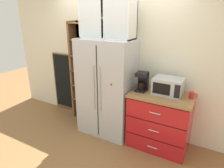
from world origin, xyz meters
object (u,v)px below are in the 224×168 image
Objects in this scene: mug_navy at (163,91)px; chalkboard_menu at (65,83)px; mug_red at (191,95)px; microwave at (168,86)px; refrigerator at (107,88)px; coffee_maker at (142,81)px; bottle_amber at (162,88)px.

mug_navy is 0.08× the size of chalkboard_menu.
microwave is at bearing -179.94° from mug_red.
chalkboard_menu is at bearing 174.30° from mug_navy.
refrigerator is 1.31m from chalkboard_menu.
mug_navy is (0.99, 0.07, 0.11)m from refrigerator.
chalkboard_menu reaches higher than coffee_maker.
chalkboard_menu reaches higher than mug_navy.
bottle_amber is (0.34, -0.02, -0.04)m from coffee_maker.
chalkboard_menu is (-2.25, 0.29, -0.39)m from bottle_amber.
coffee_maker is 0.36m from mug_navy.
bottle_amber is at bearing -170.96° from mug_red.
mug_red is 0.42m from mug_navy.
mug_red is 1.03× the size of mug_navy.
bottle_amber is at bearing -4.13° from coffee_maker.
mug_navy is at bearing 3.86° from refrigerator.
coffee_maker is 1.21× the size of bottle_amber.
refrigerator is 1.33× the size of chalkboard_menu.
coffee_maker is 0.34m from bottle_amber.
coffee_maker is at bearing 1.93° from refrigerator.
microwave is 0.36m from mug_red.
chalkboard_menu is at bearing 172.55° from bottle_amber.
refrigerator is 0.99m from mug_navy.
chalkboard_menu reaches higher than microwave.
mug_red is (1.40, 0.06, 0.12)m from refrigerator.
mug_navy is (-0.07, 0.00, -0.09)m from microwave.
coffee_maker is (-0.41, -0.04, 0.03)m from microwave.
mug_red is (0.76, 0.04, -0.11)m from coffee_maker.
refrigerator is at bearing -12.98° from chalkboard_menu.
microwave is 0.41m from coffee_maker.
chalkboard_menu is at bearing 174.39° from microwave.
coffee_maker is 2.84× the size of mug_red.
coffee_maker is at bearing 175.87° from bottle_amber.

